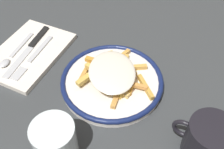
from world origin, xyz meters
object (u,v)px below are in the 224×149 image
Objects in this scene: knife at (31,46)px; water_glass at (55,142)px; plate at (112,81)px; napkin at (28,53)px; fries_heap at (112,73)px; fork at (33,57)px; coffee_mug at (208,140)px; spoon at (12,55)px.

water_glass reaches higher than knife.
plate is 0.25m from napkin.
fork is (0.22, 0.03, -0.02)m from fries_heap.
plate reaches higher than fork.
knife is (0.03, -0.03, 0.00)m from fork.
water_glass is (0.01, 0.21, 0.03)m from plate.
coffee_mug is at bearing 163.94° from plate.
fries_heap is 0.21m from water_glass.
plate and spoon have the same top height.
water_glass is at bearing 28.70° from coffee_mug.
napkin is at bearing -39.61° from water_glass.
water_glass is at bearing 87.02° from plate.
fries_heap reaches higher than napkin.
plate is at bearing -173.98° from fork.
coffee_mug reaches higher than plate.
fork is 0.28m from water_glass.
coffee_mug reaches higher than fries_heap.
fork is 1.88× the size of water_glass.
knife is at bearing -1.65° from plate.
knife is 0.06m from spoon.
coffee_mug is at bearing 163.41° from fries_heap.
coffee_mug is (-0.52, 0.02, 0.03)m from spoon.
napkin is 1.56× the size of spoon.
water_glass is (-0.26, 0.17, 0.03)m from spoon.
plate is 1.19× the size of knife.
plate is at bearing 130.52° from fries_heap.
napkin is 1.35× the size of fork.
fork is at bearing -156.92° from spoon.
coffee_mug reaches higher than knife.
spoon is (0.05, 0.02, 0.00)m from fork.
napkin is (0.25, 0.01, -0.01)m from plate.
plate is at bearing -16.06° from coffee_mug.
plate is 2.09× the size of coffee_mug.
spoon is at bearing 68.49° from knife.
plate reaches higher than knife.
plate is 2.67× the size of water_glass.
fries_heap is at bearing -92.17° from water_glass.
knife is at bearing -41.85° from water_glass.
plate reaches higher than napkin.
knife is at bearing -8.86° from coffee_mug.
coffee_mug is (-0.50, 0.06, 0.04)m from napkin.
napkin is at bearing 2.58° from plate.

